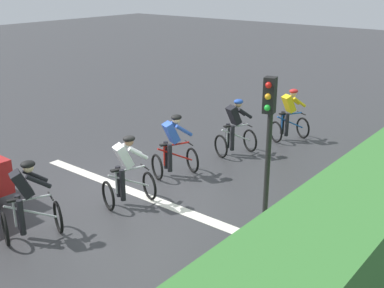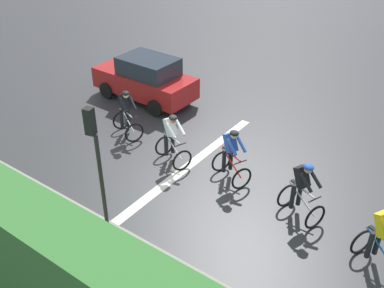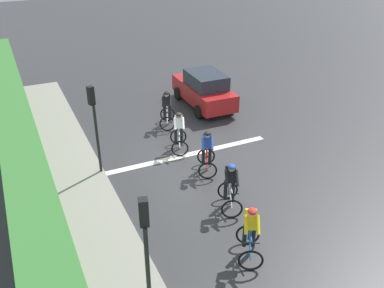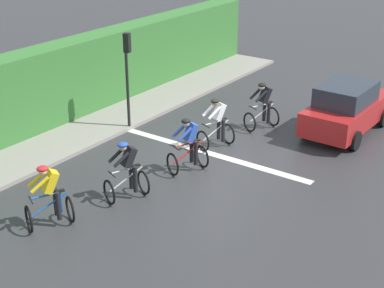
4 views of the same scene
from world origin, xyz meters
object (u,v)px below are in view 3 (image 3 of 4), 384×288
(cyclist_trailing, at_px, (167,109))
(cyclist_mid, at_px, (207,152))
(cyclist_fourth, at_px, (179,132))
(traffic_light_near_crossing, at_px, (94,118))
(cyclist_lead, at_px, (250,233))
(car_red, at_px, (204,89))
(cyclist_second, at_px, (230,187))
(traffic_light_far_junction, at_px, (146,244))

(cyclist_trailing, bearing_deg, cyclist_mid, 88.07)
(cyclist_fourth, relative_size, traffic_light_near_crossing, 0.50)
(cyclist_mid, height_order, cyclist_trailing, same)
(cyclist_lead, relative_size, cyclist_mid, 1.00)
(car_red, bearing_deg, cyclist_fourth, 50.94)
(cyclist_fourth, bearing_deg, traffic_light_near_crossing, 7.13)
(cyclist_mid, bearing_deg, car_red, -115.54)
(cyclist_lead, distance_m, cyclist_fourth, 6.40)
(cyclist_second, xyz_separation_m, traffic_light_near_crossing, (3.24, -3.81, 1.43))
(cyclist_lead, relative_size, car_red, 0.40)
(cyclist_second, distance_m, cyclist_mid, 2.33)
(traffic_light_near_crossing, height_order, traffic_light_far_junction, same)
(cyclist_second, distance_m, cyclist_fourth, 4.22)
(cyclist_mid, bearing_deg, traffic_light_near_crossing, -22.73)
(traffic_light_near_crossing, bearing_deg, cyclist_fourth, -172.87)
(car_red, height_order, traffic_light_near_crossing, traffic_light_near_crossing)
(cyclist_second, distance_m, cyclist_trailing, 6.50)
(car_red, relative_size, traffic_light_far_junction, 1.24)
(car_red, bearing_deg, cyclist_trailing, 27.79)
(cyclist_lead, xyz_separation_m, cyclist_fourth, (-0.68, -6.37, 0.00))
(cyclist_mid, relative_size, cyclist_trailing, 1.00)
(cyclist_second, bearing_deg, cyclist_trailing, -94.31)
(cyclist_second, bearing_deg, car_red, -110.87)
(cyclist_lead, height_order, cyclist_fourth, same)
(cyclist_second, relative_size, car_red, 0.40)
(cyclist_trailing, xyz_separation_m, car_red, (-2.48, -1.31, 0.08))
(cyclist_lead, bearing_deg, cyclist_trailing, -97.25)
(cyclist_mid, distance_m, traffic_light_far_junction, 6.79)
(cyclist_mid, bearing_deg, cyclist_trailing, -91.93)
(cyclist_lead, xyz_separation_m, traffic_light_far_junction, (3.14, 0.78, 1.43))
(cyclist_mid, height_order, cyclist_fourth, same)
(cyclist_fourth, distance_m, traffic_light_far_junction, 8.23)
(cyclist_lead, bearing_deg, cyclist_second, -105.85)
(traffic_light_far_junction, bearing_deg, cyclist_second, -142.11)
(car_red, height_order, traffic_light_far_junction, traffic_light_far_junction)
(cyclist_second, xyz_separation_m, cyclist_mid, (-0.35, -2.30, 0.00))
(car_red, bearing_deg, traffic_light_near_crossing, 32.69)
(car_red, xyz_separation_m, traffic_light_near_crossing, (6.21, 3.98, 1.35))
(cyclist_mid, height_order, traffic_light_near_crossing, traffic_light_near_crossing)
(cyclist_mid, xyz_separation_m, traffic_light_far_junction, (4.10, 5.22, 1.43))
(cyclist_mid, relative_size, car_red, 0.40)
(cyclist_second, bearing_deg, traffic_light_far_junction, 37.89)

